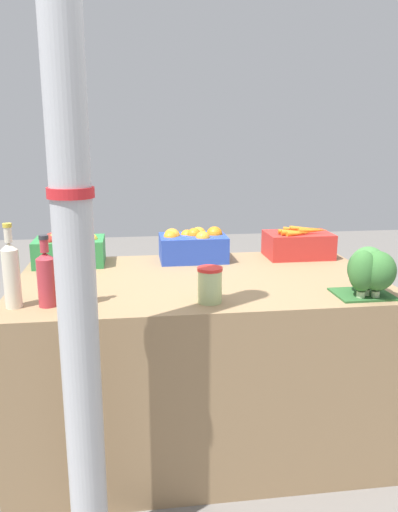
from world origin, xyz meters
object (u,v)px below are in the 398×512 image
carrot_crate (298,244)px  juice_bottle_ruby (46,277)px  support_pole (73,231)px  juice_bottle_amber (76,274)px  broccoli_pile (368,271)px  apple_crate (69,249)px  orange_crate (193,245)px  pickle_jar (210,285)px  juice_bottle_cloudy (11,273)px

carrot_crate → juice_bottle_ruby: juice_bottle_ruby is taller
support_pole → carrot_crate: bearing=44.3°
carrot_crate → juice_bottle_amber: (-1.06, -0.62, 0.05)m
broccoli_pile → juice_bottle_ruby: size_ratio=0.83×
apple_crate → orange_crate: size_ratio=1.00×
broccoli_pile → pickle_jar: 0.62m
support_pole → juice_bottle_amber: support_pole is taller
juice_bottle_cloudy → pickle_jar: bearing=-3.2°
juice_bottle_amber → carrot_crate: bearing=30.4°
support_pole → apple_crate: bearing=97.9°
support_pole → broccoli_pile: support_pole is taller
juice_bottle_cloudy → juice_bottle_amber: 0.23m
support_pole → carrot_crate: (1.02, 1.00, -0.28)m
support_pole → juice_bottle_ruby: 0.47m
support_pole → pickle_jar: size_ratio=16.62×
pickle_jar → juice_bottle_ruby: bearing=176.2°
carrot_crate → broccoli_pile: bearing=-85.8°
support_pole → orange_crate: bearing=64.8°
juice_bottle_cloudy → juice_bottle_ruby: size_ratio=1.17×
juice_bottle_ruby → juice_bottle_cloudy: bearing=180.0°
broccoli_pile → juice_bottle_ruby: 1.22m
apple_crate → juice_bottle_amber: 0.63m
support_pole → orange_crate: support_pole is taller
juice_bottle_ruby → pickle_jar: juice_bottle_ruby is taller
orange_crate → juice_bottle_amber: 0.81m
support_pole → carrot_crate: support_pole is taller
apple_crate → juice_bottle_cloudy: bearing=-101.8°
broccoli_pile → juice_bottle_cloudy: juice_bottle_cloudy is taller
apple_crate → juice_bottle_ruby: juice_bottle_ruby is taller
apple_crate → carrot_crate: carrot_crate is taller
apple_crate → carrot_crate: size_ratio=1.00×
juice_bottle_cloudy → juice_bottle_amber: juice_bottle_cloudy is taller
juice_bottle_ruby → apple_crate: bearing=89.2°
apple_crate → broccoli_pile: (1.21, -0.68, 0.03)m
juice_bottle_amber → pickle_jar: 0.50m
orange_crate → carrot_crate: orange_crate is taller
support_pole → pickle_jar: bearing=36.5°
orange_crate → juice_bottle_amber: juice_bottle_amber is taller
support_pole → juice_bottle_ruby: (-0.15, 0.37, -0.24)m
orange_crate → juice_bottle_ruby: (-0.62, -0.63, 0.03)m
orange_crate → juice_bottle_amber: bearing=-129.1°
juice_bottle_cloudy → juice_bottle_ruby: juice_bottle_cloudy is taller
carrot_crate → juice_bottle_amber: juice_bottle_amber is taller
carrot_crate → apple_crate: bearing=-180.0°
juice_bottle_cloudy → apple_crate: bearing=78.2°
support_pole → broccoli_pile: 1.15m
pickle_jar → carrot_crate: bearing=49.3°
juice_bottle_cloudy → pickle_jar: 0.72m
support_pole → apple_crate: support_pole is taller
apple_crate → juice_bottle_ruby: bearing=-90.8°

